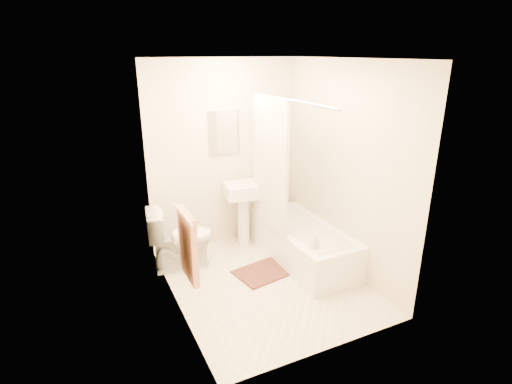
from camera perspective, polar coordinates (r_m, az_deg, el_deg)
name	(u,v)px	position (r m, az deg, el deg)	size (l,w,h in m)	color
floor	(265,282)	(4.63, 1.36, -12.71)	(2.40, 2.40, 0.00)	beige
ceiling	(268,58)	(3.92, 1.66, 18.53)	(2.40, 2.40, 0.00)	white
wall_back	(224,155)	(5.17, -4.54, 5.27)	(2.00, 0.02, 2.40)	beige
wall_left	(171,195)	(3.79, -12.11, -0.45)	(0.02, 2.40, 2.40)	beige
wall_right	(345,169)	(4.64, 12.61, 3.17)	(0.02, 2.40, 2.40)	beige
mirror	(224,132)	(5.09, -4.55, 8.49)	(0.40, 0.03, 0.55)	white
curtain_rod	(289,100)	(4.17, 4.73, 13.03)	(0.03, 0.03, 1.70)	silver
shower_curtain	(270,164)	(4.67, 2.01, 4.00)	(0.04, 0.80, 1.55)	silver
towel_bar	(183,214)	(3.61, -10.43, -3.08)	(0.02, 0.02, 0.60)	silver
towel	(188,245)	(3.75, -9.69, -7.53)	(0.06, 0.45, 0.66)	#CC7266
toilet_paper	(178,237)	(4.11, -11.08, -6.37)	(0.12, 0.12, 0.11)	white
toilet	(181,239)	(4.82, -10.66, -6.55)	(0.43, 0.76, 0.75)	white
sink	(244,212)	(5.25, -1.73, -2.82)	(0.48, 0.39, 0.94)	white
bathtub	(303,243)	(5.01, 6.74, -7.28)	(0.69, 1.58, 0.44)	white
bath_mat	(263,272)	(4.79, 1.01, -11.38)	(0.62, 0.46, 0.02)	#48241C
soap_bottle	(314,241)	(4.38, 8.35, -6.99)	(0.08, 0.08, 0.17)	white
scrub_brush	(283,208)	(5.39, 3.84, -2.34)	(0.05, 0.18, 0.04)	green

